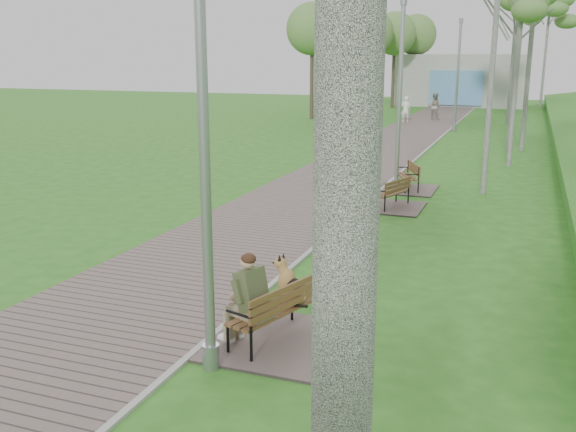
% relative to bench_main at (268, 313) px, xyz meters
% --- Properties ---
extents(walkway, '(3.50, 67.00, 0.04)m').
position_rel_bench_main_xyz_m(walkway, '(-2.56, 16.68, -0.42)').
color(walkway, '#685954').
rests_on(walkway, ground).
extents(kerb, '(0.10, 67.00, 0.05)m').
position_rel_bench_main_xyz_m(kerb, '(-0.81, 16.68, -0.41)').
color(kerb, '#999993').
rests_on(kerb, ground).
extents(building_north, '(10.00, 5.20, 4.00)m').
position_rel_bench_main_xyz_m(building_north, '(-2.31, 46.15, 1.56)').
color(building_north, '#9E9E99').
rests_on(building_north, ground).
extents(bench_main, '(1.79, 1.99, 1.56)m').
position_rel_bench_main_xyz_m(bench_main, '(0.00, 0.00, 0.00)').
color(bench_main, '#685954').
rests_on(bench_main, ground).
extents(bench_second, '(1.58, 1.76, 0.97)m').
position_rel_bench_main_xyz_m(bench_second, '(-0.07, 8.71, -0.26)').
color(bench_second, '#685954').
rests_on(bench_second, ground).
extents(bench_third, '(1.63, 1.82, 1.00)m').
position_rel_bench_main_xyz_m(bench_third, '(-0.11, 11.19, -0.25)').
color(bench_third, '#685954').
rests_on(bench_third, ground).
extents(lamp_post_near, '(0.22, 0.22, 5.72)m').
position_rel_bench_main_xyz_m(lamp_post_near, '(-0.40, -0.98, 2.23)').
color(lamp_post_near, gray).
rests_on(lamp_post_near, ground).
extents(lamp_post_second, '(0.21, 0.21, 5.56)m').
position_rel_bench_main_xyz_m(lamp_post_second, '(-0.41, 11.11, 2.16)').
color(lamp_post_second, gray).
rests_on(lamp_post_second, ground).
extents(lamp_post_third, '(0.22, 0.22, 5.76)m').
position_rel_bench_main_xyz_m(lamp_post_third, '(-0.52, 27.30, 2.25)').
color(lamp_post_third, gray).
rests_on(lamp_post_third, ground).
extents(pedestrian_near, '(0.66, 0.54, 1.56)m').
position_rel_bench_main_xyz_m(pedestrian_near, '(-3.81, 30.97, 0.34)').
color(pedestrian_near, white).
rests_on(pedestrian_near, ground).
extents(pedestrian_far, '(0.91, 0.76, 1.68)m').
position_rel_bench_main_xyz_m(pedestrian_far, '(-2.43, 33.18, 0.40)').
color(pedestrian_far, gray).
rests_on(pedestrian_far, ground).
extents(birch_distant_b, '(2.89, 2.89, 8.96)m').
position_rel_bench_main_xyz_m(birch_distant_b, '(3.87, 45.86, 6.59)').
color(birch_distant_b, silver).
rests_on(birch_distant_b, ground).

